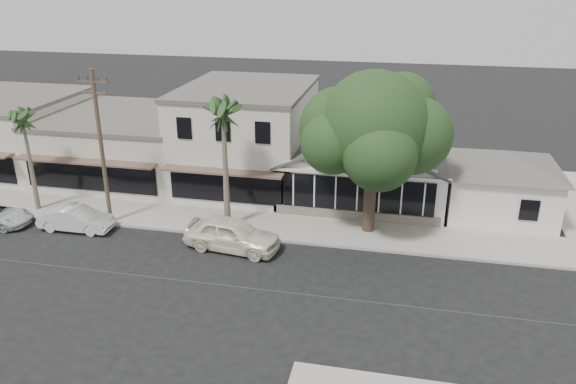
% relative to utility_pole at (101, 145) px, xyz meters
% --- Properties ---
extents(ground, '(140.00, 140.00, 0.00)m').
position_rel_utility_pole_xyz_m(ground, '(9.00, -5.20, -4.79)').
color(ground, black).
rests_on(ground, ground).
extents(sidewalk_north, '(90.00, 3.50, 0.15)m').
position_rel_utility_pole_xyz_m(sidewalk_north, '(1.00, 1.55, -4.71)').
color(sidewalk_north, '#9E9991').
rests_on(sidewalk_north, ground).
extents(corner_shop, '(10.40, 8.60, 5.10)m').
position_rel_utility_pole_xyz_m(corner_shop, '(14.00, 7.27, -2.17)').
color(corner_shop, white).
rests_on(corner_shop, ground).
extents(side_cottage, '(6.00, 6.00, 3.00)m').
position_rel_utility_pole_xyz_m(side_cottage, '(22.20, 6.30, -3.29)').
color(side_cottage, white).
rests_on(side_cottage, ground).
extents(row_building_near, '(8.00, 10.00, 6.50)m').
position_rel_utility_pole_xyz_m(row_building_near, '(6.00, 8.30, -1.54)').
color(row_building_near, silver).
rests_on(row_building_near, ground).
extents(row_building_midnear, '(10.00, 10.00, 4.20)m').
position_rel_utility_pole_xyz_m(row_building_midnear, '(-3.00, 8.30, -2.69)').
color(row_building_midnear, beige).
rests_on(row_building_midnear, ground).
extents(utility_pole, '(1.80, 0.24, 9.00)m').
position_rel_utility_pole_xyz_m(utility_pole, '(0.00, 0.00, 0.00)').
color(utility_pole, brown).
rests_on(utility_pole, ground).
extents(car_0, '(5.36, 2.73, 1.75)m').
position_rel_utility_pole_xyz_m(car_0, '(7.91, -1.56, -3.91)').
color(car_0, white).
rests_on(car_0, ground).
extents(car_1, '(4.25, 1.54, 1.39)m').
position_rel_utility_pole_xyz_m(car_1, '(-1.47, -1.15, -4.09)').
color(car_1, silver).
rests_on(car_1, ground).
extents(shade_tree, '(8.24, 7.45, 9.14)m').
position_rel_utility_pole_xyz_m(shade_tree, '(14.72, 2.27, 1.23)').
color(shade_tree, '#433329').
rests_on(shade_tree, ground).
extents(palm_east, '(3.13, 3.13, 7.96)m').
position_rel_utility_pole_xyz_m(palm_east, '(6.90, 0.79, 2.01)').
color(palm_east, '#726651').
rests_on(palm_east, ground).
extents(palm_mid, '(2.19, 2.19, 6.70)m').
position_rel_utility_pole_xyz_m(palm_mid, '(-5.32, 0.83, 0.94)').
color(palm_mid, '#726651').
rests_on(palm_mid, ground).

